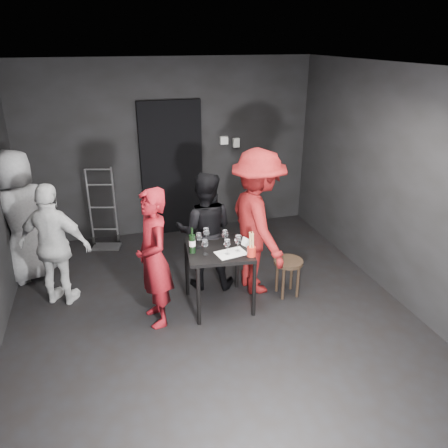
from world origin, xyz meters
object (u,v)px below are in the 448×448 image
object	(u,v)px
hand_truck	(105,232)
breadstick_cup	(252,245)
stool	(288,267)
woman_black	(205,231)
tasting_table	(219,256)
man_maroon	(258,209)
bystander_grey	(19,208)
wine_bottle	(192,243)
server_red	(154,256)
bystander_cream	(55,246)

from	to	relation	value
hand_truck	breadstick_cup	world-z (taller)	hand_truck
breadstick_cup	stool	bearing A→B (deg)	24.88
stool	woman_black	distance (m)	1.11
tasting_table	stool	world-z (taller)	tasting_table
man_maroon	breadstick_cup	xyz separation A→B (m)	(-0.26, -0.52, -0.19)
stool	tasting_table	bearing A→B (deg)	179.36
stool	breadstick_cup	world-z (taller)	breadstick_cup
bystander_grey	wine_bottle	world-z (taller)	bystander_grey
server_red	wine_bottle	xyz separation A→B (m)	(0.44, 0.09, 0.05)
man_maroon	wine_bottle	distance (m)	0.92
bystander_cream	bystander_grey	size ratio (longest dim) A/B	0.75
woman_black	tasting_table	bearing A→B (deg)	112.09
man_maroon	stool	bearing A→B (deg)	-131.82
tasting_table	breadstick_cup	distance (m)	0.46
stool	man_maroon	size ratio (longest dim) A/B	0.22
bystander_cream	breadstick_cup	bearing A→B (deg)	-177.19
tasting_table	wine_bottle	distance (m)	0.38
tasting_table	man_maroon	bearing A→B (deg)	23.71
woman_black	man_maroon	world-z (taller)	man_maroon
man_maroon	breadstick_cup	bearing A→B (deg)	149.68
hand_truck	breadstick_cup	size ratio (longest dim) A/B	4.03
tasting_table	server_red	xyz separation A→B (m)	(-0.75, -0.11, 0.16)
woman_black	bystander_cream	distance (m)	1.76
bystander_grey	breadstick_cup	distance (m)	2.98
stool	woman_black	size ratio (longest dim) A/B	0.31
bystander_cream	woman_black	bearing A→B (deg)	-157.61
tasting_table	man_maroon	size ratio (longest dim) A/B	0.35
stool	wine_bottle	world-z (taller)	wine_bottle
stool	breadstick_cup	distance (m)	0.82
tasting_table	woman_black	world-z (taller)	woman_black
hand_truck	wine_bottle	size ratio (longest dim) A/B	4.10
tasting_table	wine_bottle	bearing A→B (deg)	-176.62
hand_truck	man_maroon	world-z (taller)	man_maroon
hand_truck	wine_bottle	distance (m)	2.34
stool	breadstick_cup	size ratio (longest dim) A/B	1.56
wine_bottle	tasting_table	bearing A→B (deg)	3.38
tasting_table	breadstick_cup	bearing A→B (deg)	-43.80
woman_black	man_maroon	distance (m)	0.72
stool	server_red	xyz separation A→B (m)	(-1.62, -0.10, 0.44)
man_maroon	bystander_grey	bearing A→B (deg)	64.85
man_maroon	bystander_grey	size ratio (longest dim) A/B	1.09
hand_truck	woman_black	size ratio (longest dim) A/B	0.81
hand_truck	stool	size ratio (longest dim) A/B	2.59
woman_black	man_maroon	xyz separation A→B (m)	(0.59, -0.26, 0.33)
hand_truck	bystander_grey	size ratio (longest dim) A/B	0.61
woman_black	wine_bottle	world-z (taller)	woman_black
tasting_table	man_maroon	distance (m)	0.73
hand_truck	bystander_grey	distance (m)	1.44
woman_black	bystander_grey	world-z (taller)	bystander_grey
hand_truck	bystander_grey	xyz separation A→B (m)	(-0.99, -0.71, 0.77)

